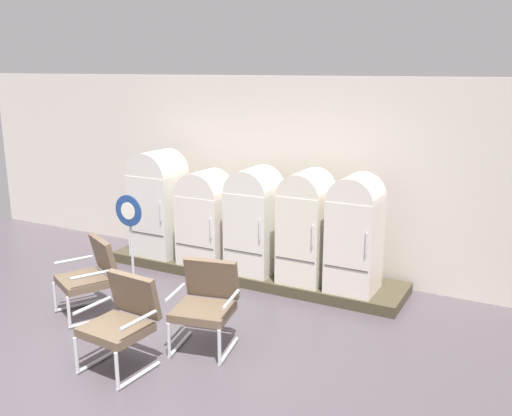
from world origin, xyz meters
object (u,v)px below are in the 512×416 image
Objects in this scene: refrigerator_0 at (159,200)px; armchair_left at (90,273)px; armchair_center at (122,318)px; refrigerator_1 at (205,215)px; refrigerator_2 at (254,217)px; refrigerator_3 at (306,223)px; refrigerator_4 at (355,230)px; armchair_right at (206,301)px; sign_stand at (131,246)px.

refrigerator_0 is 2.07m from armchair_left.
refrigerator_1 is at bearing 105.63° from armchair_center.
refrigerator_1 is (0.89, -0.04, -0.13)m from refrigerator_0.
refrigerator_3 is (0.79, 0.02, 0.02)m from refrigerator_2.
refrigerator_4 is 1.60× the size of armchair_right.
armchair_right is at bearing -42.90° from refrigerator_0.
refrigerator_0 is 1.69× the size of armchair_left.
refrigerator_3 is 1.59× the size of armchair_left.
refrigerator_0 reaches higher than refrigerator_1.
refrigerator_0 is 3.19m from refrigerator_4.
refrigerator_3 reaches higher than armchair_right.
armchair_left is at bearing -136.16° from refrigerator_3.
sign_stand is (-0.51, -1.08, -0.25)m from refrigerator_1.
sign_stand is (-2.11, -1.13, -0.33)m from refrigerator_3.
refrigerator_0 is 1.69× the size of armchair_center.
refrigerator_2 reaches higher than armchair_center.
armchair_center is 0.71× the size of sign_stand.
sign_stand reaches higher than armchair_right.
armchair_left is 0.71× the size of sign_stand.
refrigerator_0 is at bearing 108.46° from sign_stand.
refrigerator_4 is 2.27m from armchair_right.
sign_stand is (-1.32, -1.11, -0.31)m from refrigerator_2.
refrigerator_2 is at bearing -0.39° from refrigerator_0.
armchair_right is at bearing -76.68° from refrigerator_2.
armchair_left is at bearing -103.26° from refrigerator_1.
armchair_right is (2.17, -2.01, -0.48)m from refrigerator_0.
refrigerator_2 is 1.49m from refrigerator_4.
refrigerator_3 is 2.41m from sign_stand.
refrigerator_2 is at bearing 40.05° from sign_stand.
refrigerator_3 is 2.09m from armchair_right.
refrigerator_3 is 2.94m from armchair_center.
refrigerator_1 is 0.93× the size of refrigerator_2.
armchair_center is at bearing -52.43° from sign_stand.
sign_stand is at bearing -71.54° from refrigerator_0.
refrigerator_0 is 1.07× the size of refrigerator_3.
refrigerator_1 reaches higher than armchair_left.
refrigerator_1 is 1.60m from refrigerator_3.
refrigerator_1 is 1.46× the size of armchair_center.
armchair_center is (-0.04, -2.77, -0.41)m from refrigerator_2.
refrigerator_1 is 1.46× the size of armchair_left.
sign_stand reaches higher than armchair_left.
refrigerator_4 reaches higher than armchair_left.
refrigerator_1 is 2.87m from armchair_center.
sign_stand is at bearing -151.91° from refrigerator_3.
armchair_left and armchair_right have the same top height.
refrigerator_2 is 2.80m from armchair_center.
armchair_left and armchair_center have the same top height.
armchair_right is 0.71× the size of sign_stand.
refrigerator_3 is at bearing 176.64° from refrigerator_4.
refrigerator_1 is at bearing -178.48° from refrigerator_3.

